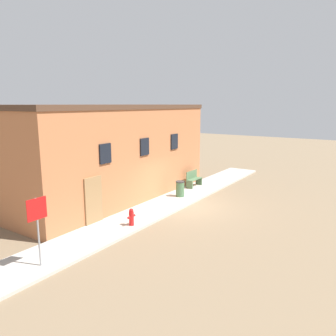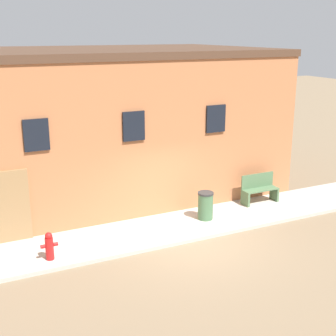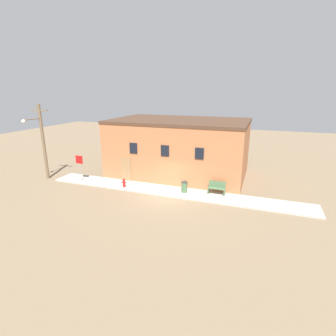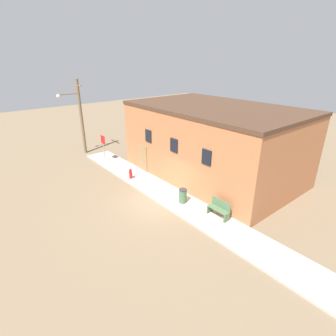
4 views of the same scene
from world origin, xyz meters
name	(u,v)px [view 2 (image 2 of 4)]	position (x,y,z in m)	size (l,w,h in m)	color
ground_plane	(193,242)	(0.00, 0.00, 0.00)	(80.00, 80.00, 0.00)	#7A664C
sidewalk	(176,227)	(0.00, 1.07, 0.06)	(21.52, 2.14, 0.12)	#B2ADA3
brick_building	(96,121)	(-0.93, 5.97, 2.64)	(12.48, 7.77, 5.28)	#B26B42
fire_hydrant	(49,246)	(-3.98, 0.52, 0.50)	(0.45, 0.22, 0.76)	red
bench	(259,189)	(3.53, 1.64, 0.59)	(1.31, 0.44, 1.01)	#4C6B47
trash_bin	(205,206)	(1.08, 1.14, 0.57)	(0.51, 0.51, 0.89)	#426642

